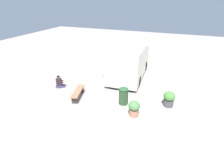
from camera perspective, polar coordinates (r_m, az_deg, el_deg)
ground_plane at (r=12.87m, az=3.79°, el=-2.50°), size 40.00×40.00×0.00m
food_truck at (r=13.13m, az=5.58°, el=3.55°), size 2.89×5.21×2.44m
person_customer at (r=12.35m, az=-16.63°, el=-3.02°), size 0.77×0.64×0.86m
planter_flowering_near at (r=10.31m, az=17.96°, el=-7.90°), size 0.62×0.62×0.87m
planter_flowering_far at (r=16.91m, az=-0.42°, el=5.51°), size 0.64×0.64×0.82m
planter_flowering_side at (r=9.16m, az=7.14°, el=-11.18°), size 0.58×0.58×0.82m
plaza_bench at (r=10.81m, az=-11.00°, el=-6.18°), size 0.78×1.66×0.47m
trash_bin at (r=10.01m, az=3.75°, el=-7.37°), size 0.55×0.55×0.99m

